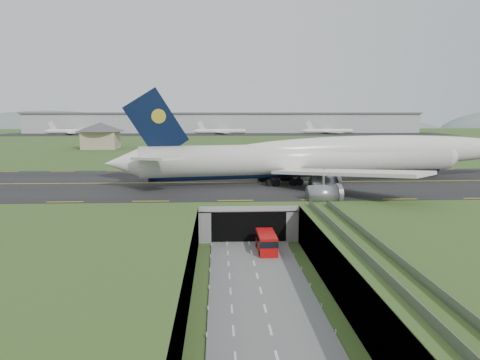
{
  "coord_description": "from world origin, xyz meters",
  "views": [
    {
      "loc": [
        -4.83,
        -64.6,
        20.47
      ],
      "look_at": [
        -0.84,
        20.0,
        8.49
      ],
      "focal_mm": 35.0,
      "sensor_mm": 36.0,
      "label": 1
    }
  ],
  "objects": [
    {
      "name": "ground",
      "position": [
        0.0,
        0.0,
        0.0
      ],
      "size": [
        900.0,
        900.0,
        0.0
      ],
      "primitive_type": "plane",
      "color": "#365522",
      "rests_on": "ground"
    },
    {
      "name": "airfield_deck",
      "position": [
        0.0,
        0.0,
        3.0
      ],
      "size": [
        800.0,
        800.0,
        6.0
      ],
      "primitive_type": "cube",
      "color": "gray",
      "rests_on": "ground"
    },
    {
      "name": "trench_road",
      "position": [
        0.0,
        -7.5,
        0.1
      ],
      "size": [
        12.0,
        75.0,
        0.2
      ],
      "primitive_type": "cube",
      "color": "slate",
      "rests_on": "ground"
    },
    {
      "name": "taxiway",
      "position": [
        0.0,
        33.0,
        6.09
      ],
      "size": [
        800.0,
        44.0,
        0.18
      ],
      "primitive_type": "cube",
      "color": "black",
      "rests_on": "airfield_deck"
    },
    {
      "name": "tunnel_portal",
      "position": [
        0.0,
        16.71,
        3.33
      ],
      "size": [
        17.0,
        22.3,
        6.0
      ],
      "color": "gray",
      "rests_on": "ground"
    },
    {
      "name": "guideway",
      "position": [
        11.0,
        -19.11,
        5.32
      ],
      "size": [
        3.0,
        53.0,
        7.05
      ],
      "color": "#A8A8A3",
      "rests_on": "ground"
    },
    {
      "name": "jumbo_jet",
      "position": [
        19.56,
        33.33,
        11.42
      ],
      "size": [
        93.87,
        59.83,
        20.13
      ],
      "rotation": [
        0.0,
        0.0,
        0.18
      ],
      "color": "white",
      "rests_on": "ground"
    },
    {
      "name": "shuttle_tram",
      "position": [
        2.27,
        2.57,
        1.59
      ],
      "size": [
        2.78,
        7.05,
        2.88
      ],
      "rotation": [
        0.0,
        0.0,
        0.01
      ],
      "color": "#B60C0C",
      "rests_on": "ground"
    },
    {
      "name": "service_building",
      "position": [
        -53.6,
        133.16,
        12.52
      ],
      "size": [
        20.52,
        20.52,
        11.0
      ],
      "rotation": [
        0.0,
        0.0,
        0.02
      ],
      "color": "tan",
      "rests_on": "ground"
    },
    {
      "name": "cargo_terminal",
      "position": [
        -0.11,
        299.41,
        13.96
      ],
      "size": [
        320.0,
        67.0,
        15.6
      ],
      "color": "#B2B2B2",
      "rests_on": "ground"
    },
    {
      "name": "distant_hills",
      "position": [
        64.38,
        430.0,
        -4.0
      ],
      "size": [
        700.0,
        91.0,
        60.0
      ],
      "color": "slate",
      "rests_on": "ground"
    }
  ]
}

